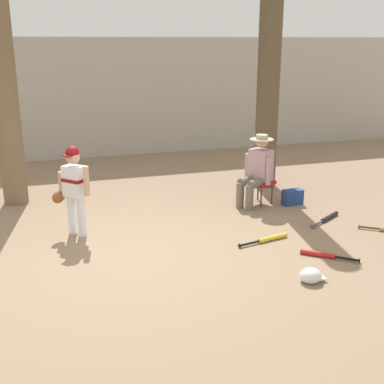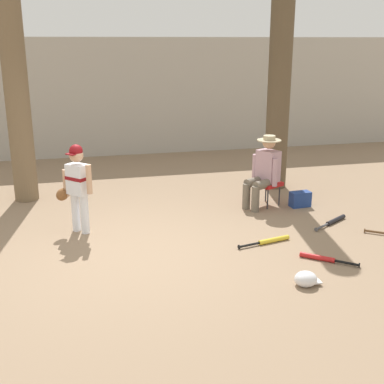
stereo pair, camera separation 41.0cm
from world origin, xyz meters
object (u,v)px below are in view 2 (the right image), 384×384
object	(u,v)px
young_ballplayer	(77,183)
bat_red_barrel	(322,258)
batting_helmet_white	(306,279)
tree_behind_spectator	(280,77)
folding_stool	(267,184)
tree_near_player	(9,19)
bat_yellow_trainer	(270,241)
handbag_beside_stool	(300,199)
bat_black_composite	(334,221)
seated_spectator	(264,170)

from	to	relation	value
young_ballplayer	bat_red_barrel	size ratio (longest dim) A/B	2.13
young_ballplayer	batting_helmet_white	bearing A→B (deg)	-43.17
tree_behind_spectator	folding_stool	world-z (taller)	tree_behind_spectator
tree_near_player	tree_behind_spectator	size ratio (longest dim) A/B	1.40
bat_yellow_trainer	young_ballplayer	bearing A→B (deg)	157.54
handbag_beside_stool	bat_black_composite	world-z (taller)	handbag_beside_stool
tree_behind_spectator	handbag_beside_stool	distance (m)	2.30
tree_behind_spectator	bat_black_composite	size ratio (longest dim) A/B	6.49
bat_red_barrel	batting_helmet_white	world-z (taller)	batting_helmet_white
tree_near_player	tree_behind_spectator	bearing A→B (deg)	-3.40
tree_behind_spectator	folding_stool	xyz separation A→B (m)	(-0.57, -1.03, -1.70)
seated_spectator	handbag_beside_stool	xyz separation A→B (m)	(0.61, -0.17, -0.51)
batting_helmet_white	bat_red_barrel	bearing A→B (deg)	48.61
handbag_beside_stool	bat_black_composite	xyz separation A→B (m)	(0.16, -0.86, -0.10)
folding_stool	seated_spectator	bearing A→B (deg)	-152.37
folding_stool	bat_yellow_trainer	xyz separation A→B (m)	(-0.57, -1.58, -0.33)
seated_spectator	handbag_beside_stool	size ratio (longest dim) A/B	3.53
tree_behind_spectator	handbag_beside_stool	world-z (taller)	tree_behind_spectator
tree_near_player	folding_stool	bearing A→B (deg)	-17.98
tree_near_player	batting_helmet_white	bearing A→B (deg)	-51.08
young_ballplayer	seated_spectator	distance (m)	3.08
seated_spectator	tree_behind_spectator	bearing A→B (deg)	58.52
folding_stool	handbag_beside_stool	distance (m)	0.61
seated_spectator	bat_black_composite	world-z (taller)	seated_spectator
bat_red_barrel	bat_yellow_trainer	xyz separation A→B (m)	(-0.42, 0.70, 0.00)
folding_stool	bat_red_barrel	xyz separation A→B (m)	(-0.15, -2.28, -0.33)
seated_spectator	bat_yellow_trainer	distance (m)	1.72
bat_yellow_trainer	bat_red_barrel	bearing A→B (deg)	-58.86
bat_red_barrel	folding_stool	bearing A→B (deg)	86.27
tree_behind_spectator	folding_stool	bearing A→B (deg)	-119.01
tree_behind_spectator	tree_near_player	bearing A→B (deg)	176.60
seated_spectator	bat_red_barrel	world-z (taller)	seated_spectator
tree_near_player	bat_red_barrel	size ratio (longest dim) A/B	10.83
tree_behind_spectator	bat_black_composite	xyz separation A→B (m)	(0.11, -2.10, -2.03)
seated_spectator	batting_helmet_white	distance (m)	2.92
young_ballplayer	bat_yellow_trainer	distance (m)	2.85
bat_black_composite	handbag_beside_stool	bearing A→B (deg)	100.57
bat_yellow_trainer	batting_helmet_white	bearing A→B (deg)	-93.43
tree_behind_spectator	bat_yellow_trainer	world-z (taller)	tree_behind_spectator
tree_near_player	handbag_beside_stool	distance (m)	5.57
handbag_beside_stool	bat_red_barrel	xyz separation A→B (m)	(-0.67, -2.07, -0.10)
bat_red_barrel	bat_black_composite	world-z (taller)	same
tree_near_player	batting_helmet_white	size ratio (longest dim) A/B	21.14
seated_spectator	handbag_beside_stool	bearing A→B (deg)	-15.31
bat_yellow_trainer	seated_spectator	bearing A→B (deg)	72.48
bat_yellow_trainer	handbag_beside_stool	bearing A→B (deg)	51.47
folding_stool	bat_yellow_trainer	size ratio (longest dim) A/B	0.66
tree_behind_spectator	bat_yellow_trainer	distance (m)	3.50
folding_stool	bat_red_barrel	size ratio (longest dim) A/B	0.88
bat_red_barrel	bat_yellow_trainer	size ratio (longest dim) A/B	0.75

